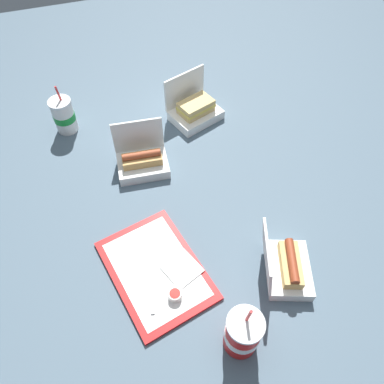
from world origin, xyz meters
name	(u,v)px	position (x,y,z in m)	size (l,w,h in m)	color
ground_plane	(180,199)	(0.00, 0.00, 0.00)	(3.20, 3.20, 0.00)	#4C6070
food_tray	(156,270)	(-0.24, 0.16, 0.01)	(0.42, 0.33, 0.01)	red
ketchup_cup	(175,295)	(-0.35, 0.12, 0.03)	(0.04, 0.04, 0.02)	white
napkin_stack	(182,269)	(-0.27, 0.08, 0.02)	(0.10, 0.10, 0.00)	white
plastic_fork	(152,296)	(-0.32, 0.19, 0.02)	(0.11, 0.01, 0.01)	white
clamshell_hotdog_corner	(142,160)	(0.19, 0.09, 0.04)	(0.17, 0.20, 0.17)	white
clamshell_sandwich_front	(195,110)	(0.40, -0.19, 0.05)	(0.21, 0.24, 0.19)	white
clamshell_hotdog_center	(286,267)	(-0.37, -0.22, 0.04)	(0.23, 0.21, 0.17)	white
soda_cup_front	(64,116)	(0.50, 0.34, 0.07)	(0.09, 0.09, 0.21)	white
soda_cup_corner	(243,333)	(-0.52, -0.01, 0.08)	(0.10, 0.10, 0.22)	red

